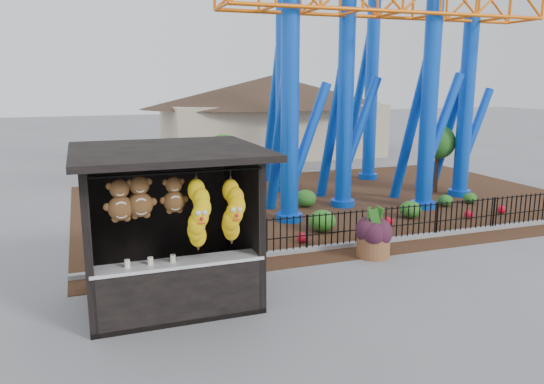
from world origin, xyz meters
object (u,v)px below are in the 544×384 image
object	(u,v)px
potted_plant	(373,240)
prize_booth	(170,231)
terracotta_planter	(373,246)
roller_coaster	(362,19)

from	to	relation	value
potted_plant	prize_booth	bearing A→B (deg)	-144.22
terracotta_planter	potted_plant	xyz separation A→B (m)	(0.05, 0.09, 0.14)
prize_booth	potted_plant	distance (m)	5.54
prize_booth	terracotta_planter	distance (m)	5.50
roller_coaster	terracotta_planter	distance (m)	9.16
roller_coaster	potted_plant	size ratio (longest dim) A/B	13.28
terracotta_planter	potted_plant	distance (m)	0.17
roller_coaster	terracotta_planter	size ratio (longest dim) A/B	13.18
roller_coaster	potted_plant	bearing A→B (deg)	-115.27
roller_coaster	potted_plant	distance (m)	8.99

